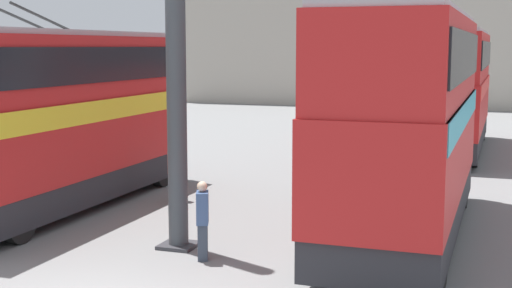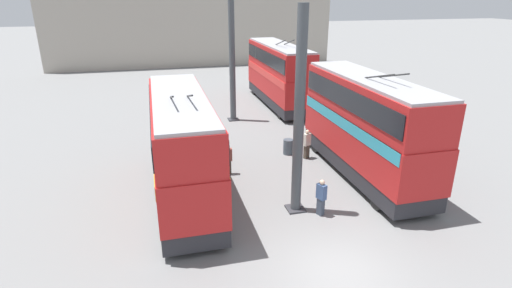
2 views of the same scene
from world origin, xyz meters
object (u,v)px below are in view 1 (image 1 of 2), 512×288
object	(u,v)px
bus_left_far	(454,83)
person_by_right_row	(176,170)
bus_right_far	(63,108)
bus_left_near	(408,111)
person_aisle_foreground	(203,219)
oil_drum	(326,182)
person_by_left_row	(347,173)

from	to	relation	value
bus_left_far	person_by_right_row	world-z (taller)	bus_left_far
bus_right_far	person_by_right_row	distance (m)	3.57
bus_left_far	person_by_right_row	distance (m)	14.47
bus_left_near	bus_right_far	distance (m)	9.11
person_aisle_foreground	oil_drum	world-z (taller)	person_aisle_foreground
bus_left_far	person_aisle_foreground	xyz separation A→B (m)	(-17.70, 3.68, -1.99)
person_aisle_foreground	oil_drum	distance (m)	6.96
bus_left_near	bus_right_far	bearing A→B (deg)	90.42
bus_left_far	bus_right_far	distance (m)	17.16
person_aisle_foreground	oil_drum	xyz separation A→B (m)	(6.89, -0.89, -0.42)
bus_left_far	oil_drum	size ratio (longest dim) A/B	12.20
person_by_left_row	person_by_right_row	bearing A→B (deg)	76.82
person_by_left_row	oil_drum	bearing A→B (deg)	17.72
bus_left_near	oil_drum	bearing A→B (deg)	37.20
person_by_right_row	oil_drum	xyz separation A→B (m)	(1.86, -3.93, -0.42)
person_aisle_foreground	oil_drum	bearing A→B (deg)	61.16
oil_drum	bus_left_near	bearing A→B (deg)	-142.80
bus_left_far	person_by_right_row	xyz separation A→B (m)	(-12.66, 6.72, -1.99)
bus_left_near	person_aisle_foreground	world-z (taller)	bus_left_near
bus_left_far	person_aisle_foreground	distance (m)	18.18
bus_right_far	oil_drum	distance (m)	7.69
person_by_right_row	bus_left_far	bearing A→B (deg)	-23.37
person_aisle_foreground	person_by_left_row	size ratio (longest dim) A/B	0.96
bus_left_near	person_aisle_foreground	distance (m)	5.31
person_aisle_foreground	person_by_right_row	world-z (taller)	person_aisle_foreground
bus_left_far	oil_drum	bearing A→B (deg)	165.55
oil_drum	bus_right_far	bearing A→B (deg)	120.56
person_by_right_row	oil_drum	bearing A→B (deg)	-60.14
bus_left_far	bus_left_near	bearing A→B (deg)	180.00
bus_left_near	oil_drum	world-z (taller)	bus_left_near
bus_left_far	person_by_left_row	xyz separation A→B (m)	(-11.68, 1.98, -1.95)
person_aisle_foreground	person_by_right_row	xyz separation A→B (m)	(5.04, 3.04, -0.00)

